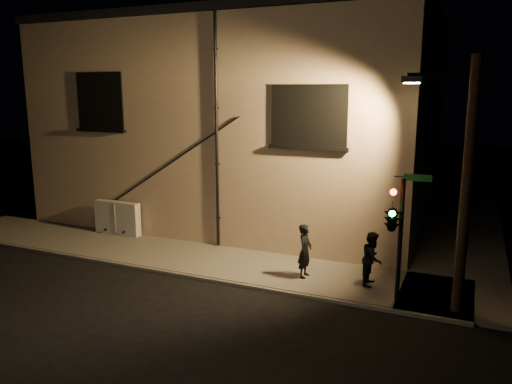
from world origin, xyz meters
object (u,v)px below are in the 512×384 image
at_px(utility_cabinet, 117,218).
at_px(pedestrian_a, 305,251).
at_px(pedestrian_b, 372,259).
at_px(streetlamp_pole, 462,181).
at_px(traffic_signal, 393,217).

xyz_separation_m(utility_cabinet, pedestrian_a, (8.38, -1.49, 0.17)).
distance_m(pedestrian_a, pedestrian_b, 2.03).
xyz_separation_m(pedestrian_a, pedestrian_b, (2.02, 0.20, -0.03)).
relative_size(utility_cabinet, streetlamp_pole, 0.30).
height_order(pedestrian_a, pedestrian_b, pedestrian_a).
xyz_separation_m(traffic_signal, streetlamp_pole, (1.60, 0.29, 1.05)).
relative_size(utility_cabinet, pedestrian_a, 1.21).
height_order(pedestrian_a, traffic_signal, traffic_signal).
bearing_deg(streetlamp_pole, pedestrian_b, 159.82).
height_order(utility_cabinet, traffic_signal, traffic_signal).
relative_size(pedestrian_b, streetlamp_pole, 0.24).
bearing_deg(pedestrian_a, pedestrian_b, -82.65).
height_order(pedestrian_a, streetlamp_pole, streetlamp_pole).
bearing_deg(utility_cabinet, streetlamp_pole, -9.52).
bearing_deg(pedestrian_a, utility_cabinet, 81.56).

